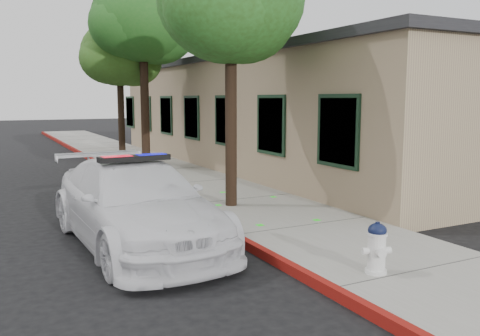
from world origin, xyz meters
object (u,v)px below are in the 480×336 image
police_car (136,203)px  street_tree_far (120,57)px  street_tree_near (231,6)px  fire_hydrant (377,248)px  street_tree_mid (143,23)px  clapboard_building (283,112)px

police_car → street_tree_far: (2.36, 10.27, 3.45)m
police_car → street_tree_far: size_ratio=1.01×
police_car → street_tree_near: size_ratio=0.88×
police_car → fire_hydrant: (2.59, -3.51, -0.25)m
police_car → street_tree_mid: size_ratio=0.80×
police_car → street_tree_far: bearing=74.0°
street_tree_far → clapboard_building: bearing=-18.3°
fire_hydrant → street_tree_near: bearing=107.1°
police_car → street_tree_mid: street_tree_mid is taller
fire_hydrant → street_tree_mid: bearing=108.1°
police_car → fire_hydrant: bearing=-56.7°
fire_hydrant → street_tree_mid: size_ratio=0.11×
street_tree_far → fire_hydrant: bearing=-89.1°
street_tree_mid → fire_hydrant: bearing=-91.4°
fire_hydrant → street_tree_near: size_ratio=0.12×
street_tree_mid → street_tree_near: bearing=-90.7°
fire_hydrant → street_tree_mid: 13.34m
fire_hydrant → street_tree_far: (-0.22, 13.78, 3.70)m
police_car → street_tree_near: street_tree_near is taller
clapboard_building → police_car: size_ratio=3.82×
fire_hydrant → street_tree_far: size_ratio=0.14×
fire_hydrant → clapboard_building: bearing=83.5°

